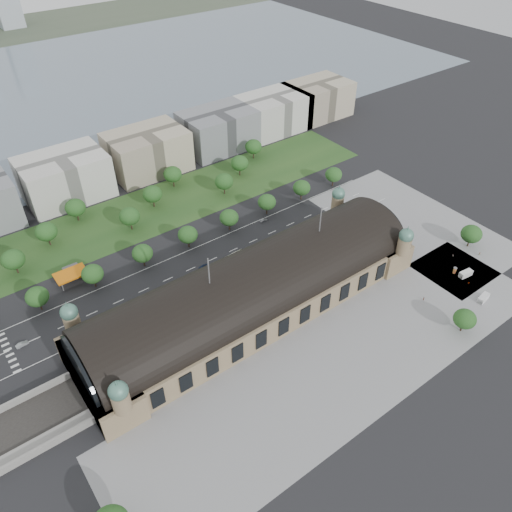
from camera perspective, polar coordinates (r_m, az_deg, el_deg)
ground at (r=212.29m, az=-0.33°, el=-6.05°), size 900.00×900.00×0.00m
station at (r=205.13m, az=-0.34°, el=-4.03°), size 150.00×48.40×44.30m
plaza_south at (r=195.55m, az=9.95°, el=-12.08°), size 190.00×48.00×0.12m
plaza_east at (r=271.73m, az=17.48°, el=3.46°), size 56.00×100.00×0.12m
road_slab at (r=229.27m, az=-10.04°, el=-2.66°), size 260.00×26.00×0.10m
grass_belt at (r=271.60m, az=-14.69°, el=4.04°), size 300.00×45.00×0.10m
petrol_station at (r=240.05m, az=-20.35°, el=-1.73°), size 14.00×13.00×5.05m
lake at (r=453.72m, az=-24.28°, el=16.49°), size 700.00×320.00×0.08m
office_3 at (r=295.00m, az=-21.00°, el=8.40°), size 45.00×32.00×24.00m
office_4 at (r=308.77m, az=-12.30°, el=11.57°), size 45.00×32.00×24.00m
office_5 at (r=329.63m, az=-4.36°, el=14.18°), size 45.00×32.00×24.00m
office_6 at (r=353.43m, az=2.00°, el=16.05°), size 45.00×32.00×24.00m
office_7 at (r=377.84m, az=7.00°, el=17.36°), size 45.00×32.00×24.00m
tree_row_2 at (r=225.81m, az=-23.73°, el=-4.28°), size 9.60×9.60×11.52m
tree_row_3 at (r=228.78m, az=-18.19°, el=-1.95°), size 9.60×9.60×11.52m
tree_row_4 at (r=234.19m, az=-12.85°, el=0.30°), size 9.60×9.60×11.52m
tree_row_5 at (r=241.86m, az=-7.81°, el=2.43°), size 9.60×9.60×11.52m
tree_row_6 at (r=251.61m, az=-3.10°, el=4.40°), size 9.60×9.60×11.52m
tree_row_7 at (r=263.18m, az=1.25°, el=6.18°), size 9.60×9.60×11.52m
tree_row_8 at (r=276.36m, az=5.24°, el=7.77°), size 9.60×9.60×11.52m
tree_row_9 at (r=290.93m, az=8.87°, el=9.18°), size 9.60×9.60×11.52m
tree_belt_3 at (r=249.21m, az=-26.02°, el=-0.35°), size 10.40×10.40×12.48m
tree_belt_4 at (r=260.92m, az=-22.85°, el=2.57°), size 10.40×10.40×12.48m
tree_belt_5 at (r=273.97m, az=-19.95°, el=5.23°), size 10.40×10.40×12.48m
tree_belt_6 at (r=259.00m, az=-14.25°, el=4.42°), size 10.40×10.40×12.48m
tree_belt_7 at (r=274.26m, az=-11.75°, el=6.95°), size 10.40×10.40×12.48m
tree_belt_8 at (r=290.46m, az=-9.50°, el=9.20°), size 10.40×10.40×12.48m
tree_belt_9 at (r=280.28m, az=-3.68°, el=8.50°), size 10.40×10.40×12.48m
tree_belt_10 at (r=298.10m, az=-1.89°, el=10.56°), size 10.40×10.40×12.48m
tree_belt_11 at (r=316.50m, az=-0.29°, el=12.39°), size 10.40×10.40×12.48m
tree_plaza_ne at (r=261.53m, az=23.40°, el=2.33°), size 10.00×10.00×11.69m
tree_plaza_s at (r=215.29m, az=22.76°, el=-6.65°), size 9.00×9.00×10.64m
traffic_car_1 at (r=218.09m, az=-25.18°, el=-9.12°), size 4.94×2.10×1.58m
traffic_car_2 at (r=211.89m, az=-20.35°, el=-9.13°), size 5.39×2.67×1.47m
traffic_car_4 at (r=232.73m, az=-6.07°, el=-1.20°), size 4.49×1.83×1.53m
traffic_car_5 at (r=260.85m, az=0.90°, el=4.07°), size 4.29×1.62×1.40m
traffic_car_6 at (r=258.94m, az=7.00°, el=3.46°), size 5.54×2.77×1.51m
parked_car_0 at (r=208.18m, az=-17.77°, el=-9.43°), size 4.47×3.35×1.41m
parked_car_1 at (r=208.84m, az=-17.26°, el=-9.11°), size 5.22×4.74×1.35m
parked_car_2 at (r=211.97m, az=-16.46°, el=-8.00°), size 4.89×3.43×1.32m
parked_car_3 at (r=208.06m, az=-17.88°, el=-9.46°), size 4.98×4.33×1.62m
parked_car_4 at (r=210.77m, az=-13.97°, el=-7.75°), size 3.96×3.42×1.29m
parked_car_5 at (r=210.22m, az=-15.40°, el=-8.21°), size 5.65×4.62×1.43m
parked_car_6 at (r=215.74m, az=-10.58°, el=-5.69°), size 6.09×4.14×1.64m
bus_west at (r=223.43m, az=-6.80°, el=-2.97°), size 12.77×3.04×3.55m
bus_mid at (r=229.38m, az=-3.48°, el=-1.46°), size 11.43×3.27×3.15m
bus_east at (r=235.85m, az=-2.57°, el=-0.08°), size 11.59×3.37×3.19m
van_east at (r=245.64m, az=22.79°, el=-1.92°), size 6.70×3.42×2.78m
van_south at (r=235.89m, az=24.51°, el=-4.45°), size 6.68×3.39×2.77m
advertising_column at (r=245.47m, az=21.76°, el=-1.53°), size 1.67×1.67×3.17m
pedestrian_1 at (r=227.03m, az=18.62°, el=-4.64°), size 0.85×0.82×1.97m
pedestrian_2 at (r=255.51m, az=21.59°, el=0.08°), size 0.87×1.00×1.78m
pedestrian_3 at (r=242.08m, az=23.13°, el=-2.86°), size 1.07×0.60×1.74m
pedestrian_4 at (r=236.50m, az=24.13°, el=-4.37°), size 1.06×0.98×1.57m
pedestrian_5 at (r=261.54m, az=24.19°, el=0.23°), size 0.79×0.89×1.59m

